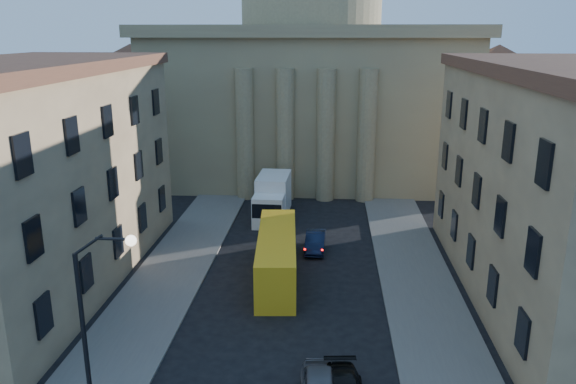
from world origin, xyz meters
name	(u,v)px	position (x,y,z in m)	size (l,w,h in m)	color
sidewalk_left	(145,312)	(-8.50, 18.00, 0.07)	(5.00, 60.00, 0.15)	#5A5752
sidewalk_right	(431,323)	(8.50, 18.00, 0.07)	(5.00, 60.00, 0.15)	#5A5752
church	(311,71)	(0.00, 55.47, 11.88)	(68.02, 28.76, 36.60)	#836F50
building_left	(28,175)	(-17.00, 22.00, 7.42)	(11.60, 26.60, 14.70)	tan
building_right	(572,186)	(17.00, 22.00, 7.42)	(11.60, 26.60, 14.70)	tan
street_lamp	(95,316)	(-6.97, 8.00, 5.29)	(2.62, 0.44, 8.83)	black
car_right_distant	(315,241)	(1.43, 29.02, 0.70)	(1.48, 4.24, 1.40)	black
city_bus	(277,254)	(-1.06, 23.78, 1.68)	(3.33, 11.26, 3.13)	yellow
box_truck	(272,199)	(-2.68, 36.58, 1.80)	(2.94, 7.00, 3.79)	white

